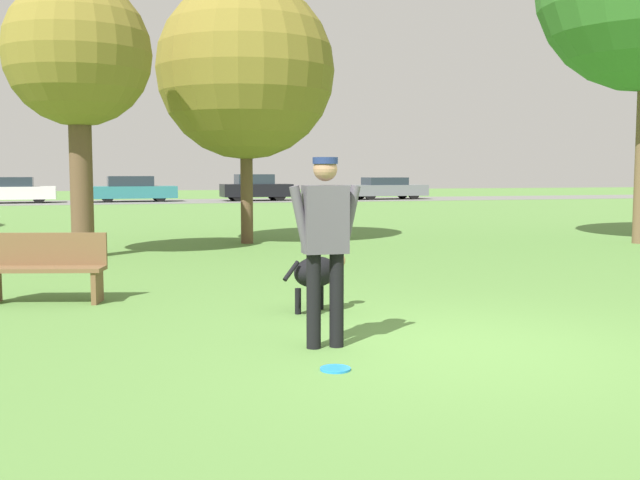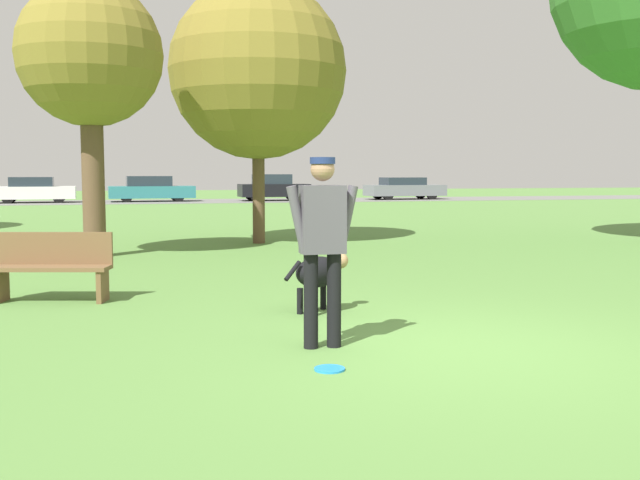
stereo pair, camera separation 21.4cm
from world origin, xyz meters
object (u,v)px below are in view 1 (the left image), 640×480
parked_car_grey (386,188)px  person (325,236)px  park_bench (47,265)px  frisbee (335,369)px  parked_car_black (256,188)px  tree_near_left (78,56)px  parked_car_white (13,190)px  parked_car_teal (132,189)px  dog (318,273)px  tree_mid_center (246,71)px

parked_car_grey → person: bearing=-114.4°
person → park_bench: bearing=129.2°
frisbee → parked_car_black: 35.47m
tree_near_left → parked_car_white: (-3.96, 26.40, -3.02)m
tree_near_left → parked_car_white: size_ratio=1.23×
parked_car_grey → parked_car_teal: bearing=176.4°
dog → parked_car_white: (-6.64, 32.82, 0.21)m
parked_car_white → parked_car_teal: 5.88m
dog → tree_near_left: tree_near_left is taller
person → parked_car_black: (6.23, 34.12, -0.30)m
tree_near_left → parked_car_black: bearing=71.9°
dog → parked_car_grey: 35.26m
frisbee → parked_car_grey: (14.09, 34.99, 0.63)m
tree_near_left → parked_car_white: tree_near_left is taller
tree_near_left → parked_car_black: tree_near_left is taller
parked_car_teal → park_bench: parked_car_teal is taller
frisbee → parked_car_white: size_ratio=0.06×
dog → parked_car_teal: parked_car_teal is taller
parked_car_white → parked_car_teal: bearing=-1.3°
parked_car_black → person: bearing=-101.6°
frisbee → parked_car_black: parked_car_black is taller
parked_car_white → parked_car_grey: size_ratio=0.89×
tree_mid_center → parked_car_black: size_ratio=1.49×
dog → parked_car_black: 32.98m
tree_near_left → tree_mid_center: bearing=29.0°
dog → tree_near_left: bearing=79.5°
parked_car_teal → parked_car_grey: parked_car_teal is taller
parked_car_teal → parked_car_white: bearing=178.0°
dog → frisbee: size_ratio=3.66×
dog → frisbee: bearing=-136.1°
dog → parked_car_black: (5.81, 32.46, 0.27)m
tree_near_left → tree_mid_center: 3.93m
frisbee → parked_car_white: parked_car_white is taller
tree_mid_center → parked_car_teal: bearing=93.5°
dog → park_bench: size_ratio=0.62×
frisbee → tree_near_left: 9.81m
park_bench → tree_near_left: bearing=100.9°
person → tree_mid_center: size_ratio=0.30×
tree_mid_center → parked_car_grey: size_ratio=1.25×
dog → frisbee: dog is taller
dog → frisbee: (-0.56, -2.43, -0.44)m
person → parked_car_white: person is taller
person → parked_car_grey: person is taller
frisbee → parked_car_black: bearing=79.7°
person → tree_mid_center: bearing=83.8°
parked_car_teal → parked_car_grey: (14.29, -0.34, -0.02)m
frisbee → parked_car_black: size_ratio=0.06×
tree_near_left → park_bench: 5.84m
tree_near_left → park_bench: size_ratio=3.47×
tree_mid_center → parked_car_grey: tree_mid_center is taller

